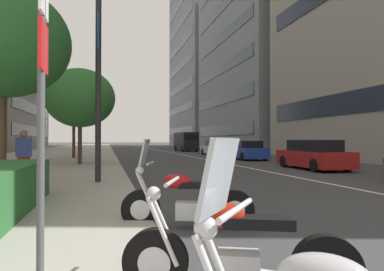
{
  "coord_description": "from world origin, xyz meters",
  "views": [
    {
      "loc": [
        -1.7,
        7.2,
        1.46
      ],
      "look_at": [
        12.71,
        3.54,
        1.66
      ],
      "focal_mm": 31.52,
      "sensor_mm": 36.0,
      "label": 1
    }
  ],
  "objects": [
    {
      "name": "parking_sign_by_curb",
      "position": [
        1.22,
        7.71,
        1.88
      ],
      "size": [
        0.32,
        0.06,
        2.76
      ],
      "color": "#47494C",
      "rests_on": "sidewalk_right_plaza"
    },
    {
      "name": "pedestrian_on_plaza",
      "position": [
        9.2,
        9.59,
        0.95
      ],
      "size": [
        0.4,
        0.47,
        1.6
      ],
      "rotation": [
        0.0,
        0.0,
        3.54
      ],
      "color": "maroon",
      "rests_on": "sidewalk_right_plaza"
    },
    {
      "name": "street_tree_mid_sidewalk",
      "position": [
        8.35,
        9.94,
        4.11
      ],
      "size": [
        3.54,
        3.54,
        5.48
      ],
      "color": "#473323",
      "rests_on": "sidewalk_right_plaza"
    },
    {
      "name": "street_tree_far_plaza",
      "position": [
        24.75,
        9.58,
        3.82
      ],
      "size": [
        3.08,
        3.08,
        4.99
      ],
      "color": "#473323",
      "rests_on": "sidewalk_right_plaza"
    },
    {
      "name": "office_tower_far_left_down_avenue",
      "position": [
        43.2,
        -17.35,
        17.65
      ],
      "size": [
        24.09,
        17.88,
        35.3
      ],
      "color": "gray",
      "rests_on": "ground"
    },
    {
      "name": "office_tower_mid_left",
      "position": [
        70.77,
        -19.39,
        21.84
      ],
      "size": [
        25.88,
        21.97,
        43.67
      ],
      "color": "gray",
      "rests_on": "ground"
    },
    {
      "name": "car_following_behind",
      "position": [
        28.83,
        -2.93,
        0.67
      ],
      "size": [
        4.5,
        1.95,
        1.44
      ],
      "rotation": [
        0.0,
        0.0,
        0.02
      ],
      "color": "silver",
      "rests_on": "ground"
    },
    {
      "name": "street_lamp_with_banners",
      "position": [
        9.22,
        7.14,
        5.68
      ],
      "size": [
        1.26,
        2.54,
        9.46
      ],
      "color": "#232326",
      "rests_on": "sidewalk_right_plaza"
    },
    {
      "name": "sidewalk_right_plaza",
      "position": [
        30.0,
        11.7,
        0.07
      ],
      "size": [
        160.0,
        10.49,
        0.15
      ],
      "primitive_type": "cube",
      "color": "#A39E93",
      "rests_on": "ground"
    },
    {
      "name": "street_tree_by_lamp_post",
      "position": [
        17.78,
        8.63,
        3.77
      ],
      "size": [
        3.8,
        3.8,
        5.24
      ],
      "color": "#473323",
      "rests_on": "sidewalk_right_plaza"
    },
    {
      "name": "delivery_van_ahead",
      "position": [
        41.2,
        -2.84,
        1.3
      ],
      "size": [
        5.76,
        2.13,
        2.43
      ],
      "rotation": [
        0.0,
        0.0,
        0.02
      ],
      "color": "black",
      "rests_on": "ground"
    },
    {
      "name": "motorcycle_far_end_row",
      "position": [
        1.21,
        6.05,
        0.41
      ],
      "size": [
        0.97,
        2.07,
        1.09
      ],
      "rotation": [
        0.0,
        0.0,
        1.19
      ],
      "color": "black",
      "rests_on": "ground"
    },
    {
      "name": "car_lead_in_lane",
      "position": [
        13.11,
        -2.82,
        0.69
      ],
      "size": [
        4.47,
        1.97,
        1.46
      ],
      "rotation": [
        0.0,
        0.0,
        -0.03
      ],
      "color": "maroon",
      "rests_on": "ground"
    },
    {
      "name": "lane_centre_stripe",
      "position": [
        35.0,
        0.0,
        0.0
      ],
      "size": [
        110.0,
        0.16,
        0.01
      ],
      "primitive_type": "cube",
      "color": "silver",
      "rests_on": "ground"
    },
    {
      "name": "motorcycle_by_sign_pole",
      "position": [
        3.7,
        5.95,
        0.44
      ],
      "size": [
        0.83,
        2.13,
        1.48
      ],
      "rotation": [
        0.0,
        0.0,
        1.28
      ],
      "color": "black",
      "rests_on": "ground"
    },
    {
      "name": "car_approaching_light",
      "position": [
        21.54,
        -2.88,
        0.66
      ],
      "size": [
        4.24,
        1.94,
        1.4
      ],
      "rotation": [
        0.0,
        0.0,
        -0.02
      ],
      "color": "navy",
      "rests_on": "ground"
    }
  ]
}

